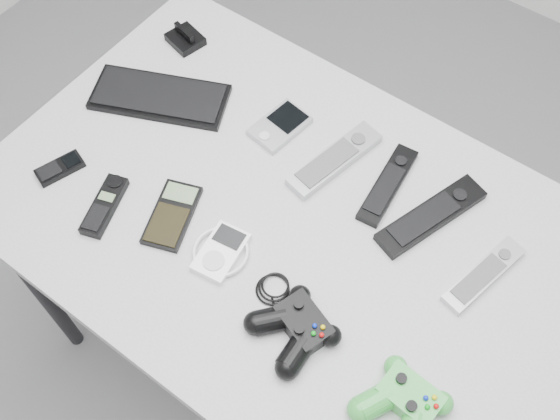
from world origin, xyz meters
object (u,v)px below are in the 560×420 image
Objects in this scene: calculator at (172,215)px; cordless_handset at (104,206)px; remote_black_b at (431,215)px; remote_black_a at (388,184)px; mp3_player at (221,252)px; desk at (292,239)px; pda at (280,126)px; mobile_phone at (60,168)px; remote_silver_a at (335,159)px; controller_black at (297,327)px; controller_green at (405,403)px; remote_silver_b at (484,274)px; pda_keyboard at (160,96)px.

cordless_handset is at bearing -172.11° from calculator.
calculator is at bearing -125.48° from remote_black_b.
remote_black_a is 0.11m from remote_black_b.
desk is at bearing 55.94° from mp3_player.
mobile_phone is at bearing -122.12° from pda.
remote_silver_a is at bearing -161.22° from remote_black_b.
controller_black is 0.22m from controller_green.
remote_silver_b is 1.26× the size of controller_green.
remote_silver_a is 2.34× the size of mobile_phone.
controller_green is (0.55, -0.05, 0.02)m from calculator.
mobile_phone is at bearing 156.42° from cordless_handset.
pda_keyboard is at bearing -175.82° from remote_black_a.
remote_black_a is at bearing 129.20° from controller_green.
pda_keyboard is at bearing -164.93° from remote_silver_b.
controller_green reaches higher than calculator.
remote_silver_a is at bearing 57.04° from mobile_phone.
cordless_handset is at bearing -118.14° from remote_silver_a.
controller_black is (0.03, -0.35, 0.01)m from remote_black_a.
pda reaches higher than mobile_phone.
controller_black is (0.15, -0.34, 0.01)m from remote_silver_a.
remote_black_a reaches higher than calculator.
remote_silver_b is (0.35, 0.11, 0.08)m from desk.
calculator is at bearing 9.50° from cordless_handset.
desk is 6.38× the size of remote_silver_b.
pda is 1.07× the size of mp3_player.
desk is at bearing -127.47° from remote_black_a.
mp3_player is 0.21m from controller_black.
pda is at bearing -162.11° from remote_black_b.
mobile_phone is at bearing -122.34° from pda_keyboard.
controller_black is (0.59, 0.00, 0.02)m from mobile_phone.
pda reaches higher than calculator.
remote_silver_a is 1.63× the size of cordless_handset.
remote_silver_b is at bearing 1.68° from pda.
desk is 0.18m from remote_silver_a.
controller_black is at bearing -52.45° from desk.
remote_silver_b is 1.39× the size of cordless_handset.
pda is 0.51m from remote_silver_b.
controller_green reaches higher than remote_black_b.
mobile_phone reaches higher than desk.
remote_silver_a is 0.92× the size of remote_black_b.
mobile_phone is (-0.04, -0.26, -0.00)m from pda_keyboard.
remote_silver_b is 0.73m from cordless_handset.
mobile_phone is (-0.45, -0.18, 0.08)m from desk.
pda reaches higher than desk.
calculator is (0.22, -0.21, -0.00)m from pda_keyboard.
remote_black_b is at bearing 12.14° from remote_silver_a.
remote_silver_a reaches higher than remote_black_a.
remote_black_a and mp3_player have the same top height.
mp3_player is at bearing -88.21° from remote_silver_a.
controller_green is at bearing 18.50° from controller_black.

